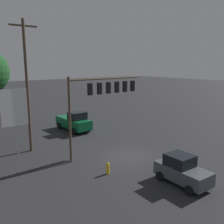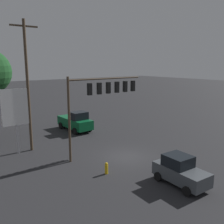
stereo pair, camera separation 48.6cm
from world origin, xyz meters
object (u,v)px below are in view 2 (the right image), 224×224
traffic_signal_assembly (103,93)px  fire_hydrant (106,168)px  hatchback_crossing (180,171)px  price_sign (16,109)px  utility_pole (28,84)px  pickup_parked (76,121)px

traffic_signal_assembly → fire_hydrant: size_ratio=8.68×
hatchback_crossing → price_sign: bearing=-149.0°
utility_pole → hatchback_crossing: (-5.44, 12.74, -5.23)m
pickup_parked → hatchback_crossing: 16.37m
price_sign → hatchback_crossing: price_sign is taller
utility_pole → hatchback_crossing: utility_pole is taller
traffic_signal_assembly → hatchback_crossing: 9.23m
pickup_parked → fire_hydrant: 12.78m
utility_pole → price_sign: 2.45m
utility_pole → fire_hydrant: bearing=106.3°
utility_pole → hatchback_crossing: size_ratio=3.02×
traffic_signal_assembly → fire_hydrant: 6.70m
traffic_signal_assembly → hatchback_crossing: bearing=94.1°
utility_pole → pickup_parked: (-6.77, -3.57, -5.07)m
fire_hydrant → price_sign: bearing=-66.8°
traffic_signal_assembly → pickup_parked: 9.54m
hatchback_crossing → pickup_parked: bearing=179.0°
fire_hydrant → utility_pole: bearing=-73.7°
traffic_signal_assembly → hatchback_crossing: (-0.58, 8.04, -4.50)m
utility_pole → traffic_signal_assembly: bearing=135.9°
price_sign → pickup_parked: price_sign is taller
hatchback_crossing → fire_hydrant: 5.25m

